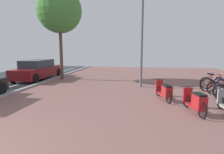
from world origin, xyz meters
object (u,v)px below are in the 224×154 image
object	(u,v)px
parked_car_far	(38,70)
lamp_post	(142,35)
bicycle_rack_05	(221,89)
bicycle_rack_06	(215,85)
scooter_far	(164,91)
street_tree	(59,11)
scooter_near	(196,102)
bicycle_rack_07	(212,83)

from	to	relation	value
parked_car_far	lamp_post	bearing A→B (deg)	-13.31
bicycle_rack_05	bicycle_rack_06	bearing A→B (deg)	92.02
bicycle_rack_06	scooter_far	size ratio (longest dim) A/B	0.82
bicycle_rack_05	bicycle_rack_06	xyz separation A→B (m)	(-0.03, 0.73, 0.02)
bicycle_rack_05	street_tree	xyz separation A→B (m)	(-9.36, 3.35, 4.40)
bicycle_rack_05	scooter_near	distance (m)	3.30
bicycle_rack_07	street_tree	xyz separation A→B (m)	(-9.45, 1.89, 4.40)
lamp_post	street_tree	world-z (taller)	street_tree
scooter_far	bicycle_rack_07	bearing A→B (deg)	42.97
parked_car_far	scooter_far	bearing A→B (deg)	-27.46
bicycle_rack_07	lamp_post	xyz separation A→B (m)	(-3.83, 0.01, 2.60)
bicycle_rack_05	parked_car_far	distance (m)	11.61
bicycle_rack_05	lamp_post	bearing A→B (deg)	158.37
parked_car_far	scooter_near	bearing A→B (deg)	-32.68
street_tree	bicycle_rack_07	bearing A→B (deg)	-11.28
parked_car_far	lamp_post	size ratio (longest dim) A/B	0.85
bicycle_rack_05	street_tree	size ratio (longest dim) A/B	0.18
bicycle_rack_07	scooter_far	bearing A→B (deg)	-137.03
parked_car_far	street_tree	world-z (taller)	street_tree
bicycle_rack_06	lamp_post	distance (m)	4.58
bicycle_rack_07	scooter_near	world-z (taller)	bicycle_rack_07
bicycle_rack_07	parked_car_far	xyz separation A→B (m)	(-11.24, 1.77, 0.33)
bicycle_rack_05	bicycle_rack_07	distance (m)	1.47
scooter_near	parked_car_far	distance (m)	11.04
bicycle_rack_05	lamp_post	world-z (taller)	lamp_post
bicycle_rack_06	street_tree	world-z (taller)	street_tree
bicycle_rack_05	scooter_near	bearing A→B (deg)	-124.27
bicycle_rack_07	parked_car_far	size ratio (longest dim) A/B	0.26
scooter_near	scooter_far	xyz separation A→B (m)	(-0.86, 1.58, -0.02)
bicycle_rack_06	bicycle_rack_07	xyz separation A→B (m)	(0.12, 0.74, -0.03)
bicycle_rack_06	lamp_post	xyz separation A→B (m)	(-3.71, 0.75, 2.57)
bicycle_rack_06	parked_car_far	world-z (taller)	parked_car_far
bicycle_rack_07	scooter_far	xyz separation A→B (m)	(-2.81, -2.62, 0.06)
bicycle_rack_05	bicycle_rack_07	bearing A→B (deg)	86.32
scooter_far	parked_car_far	bearing A→B (deg)	152.54
bicycle_rack_05	parked_car_far	world-z (taller)	parked_car_far
scooter_near	parked_car_far	size ratio (longest dim) A/B	0.38
scooter_near	bicycle_rack_06	bearing A→B (deg)	62.11
bicycle_rack_05	lamp_post	size ratio (longest dim) A/B	0.22
bicycle_rack_06	bicycle_rack_05	bearing A→B (deg)	-87.98
bicycle_rack_05	bicycle_rack_06	distance (m)	0.73
scooter_near	street_tree	xyz separation A→B (m)	(-7.50, 6.08, 4.33)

